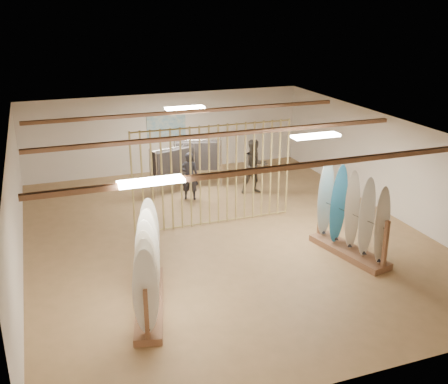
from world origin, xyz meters
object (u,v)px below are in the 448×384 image
object	(u,v)px
clothing_rack_a	(172,162)
rack_left	(148,277)
rack_right	(351,227)
shopper_b	(255,163)
shopper_a	(189,173)
clothing_rack_b	(198,155)

from	to	relation	value
clothing_rack_a	rack_left	bearing A→B (deg)	-127.60
rack_right	clothing_rack_a	size ratio (longest dim) A/B	1.52
rack_right	shopper_b	size ratio (longest dim) A/B	1.16
rack_left	shopper_a	distance (m)	6.12
shopper_a	shopper_b	size ratio (longest dim) A/B	0.86
rack_right	clothing_rack_a	xyz separation A→B (m)	(-2.86, 5.80, 0.27)
rack_left	clothing_rack_a	bearing A→B (deg)	85.07
rack_right	shopper_b	distance (m)	4.83
shopper_a	shopper_b	world-z (taller)	shopper_b
rack_right	clothing_rack_b	distance (m)	6.39
rack_left	clothing_rack_b	bearing A→B (deg)	78.88
clothing_rack_b	shopper_b	size ratio (longest dim) A/B	0.82
rack_left	rack_right	world-z (taller)	rack_right
rack_left	clothing_rack_a	world-z (taller)	rack_left
clothing_rack_a	clothing_rack_b	bearing A→B (deg)	-2.17
rack_left	clothing_rack_a	xyz separation A→B (m)	(2.18, 6.40, 0.34)
shopper_b	rack_right	bearing A→B (deg)	-82.29
rack_right	shopper_b	bearing A→B (deg)	83.05
rack_left	clothing_rack_b	distance (m)	7.38
shopper_a	clothing_rack_a	bearing A→B (deg)	-45.79
rack_right	clothing_rack_b	size ratio (longest dim) A/B	1.42
rack_left	rack_right	size ratio (longest dim) A/B	1.19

